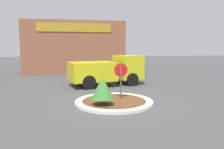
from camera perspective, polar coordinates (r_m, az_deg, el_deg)
The scene contains 6 objects.
ground_plane at distance 11.35m, azimuth 0.54°, elevation -7.49°, with size 120.00×120.00×0.00m, color #474749.
traffic_island at distance 11.33m, azimuth 0.54°, elevation -7.14°, with size 4.00×4.00×0.14m.
stop_sign at distance 11.45m, azimuth 2.32°, elevation -0.11°, with size 0.71×0.07×2.06m.
island_shrub at distance 10.33m, azimuth -2.50°, elevation -3.47°, with size 1.08×1.08×1.35m.
utility_truck at distance 16.53m, azimuth -1.32°, elevation 1.20°, with size 5.80×3.47×2.23m.
storefront_building at distance 26.62m, azimuth -9.72°, elevation 7.02°, with size 11.06×6.07×5.74m.
Camera 1 is at (-2.04, -10.79, 2.86)m, focal length 35.00 mm.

